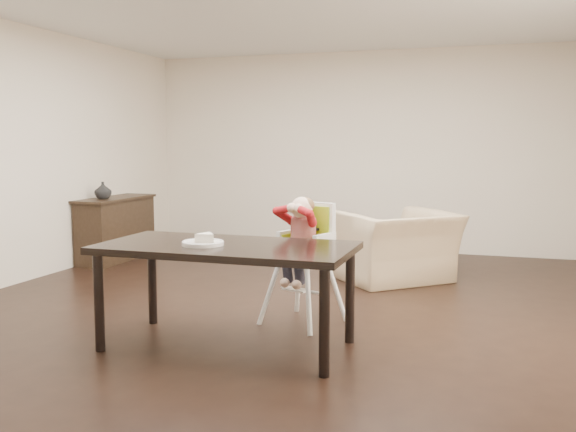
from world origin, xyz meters
name	(u,v)px	position (x,y,z in m)	size (l,w,h in m)	color
ground	(282,312)	(0.00, 0.00, 0.00)	(7.00, 7.00, 0.00)	black
room_walls	(282,97)	(0.00, 0.00, 1.86)	(6.02, 7.02, 2.71)	beige
dining_table	(227,255)	(-0.08, -1.03, 0.67)	(1.80, 0.90, 0.75)	black
high_chair	(305,234)	(0.28, -0.25, 0.73)	(0.55, 0.55, 1.04)	white
plate	(204,241)	(-0.21, -1.11, 0.78)	(0.37, 0.37, 0.08)	white
armchair	(396,235)	(0.74, 1.57, 0.50)	(1.14, 0.74, 0.99)	tan
sideboard	(116,229)	(-2.78, 1.73, 0.40)	(0.44, 1.26, 0.79)	black
vase	(103,191)	(-2.78, 1.48, 0.89)	(0.20, 0.21, 0.20)	#99999E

